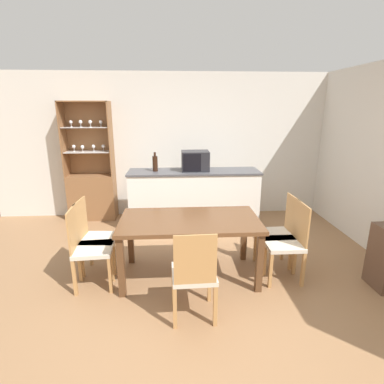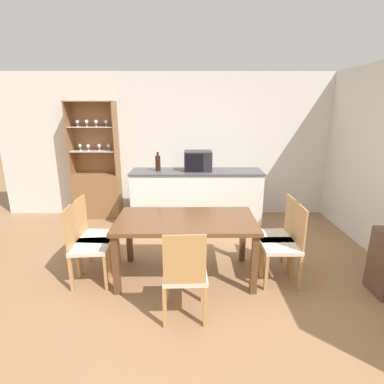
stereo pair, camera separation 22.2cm
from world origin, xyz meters
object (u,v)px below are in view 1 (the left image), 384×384
(display_cabinet, at_px, (92,187))
(wine_bottle, at_px, (155,163))
(dining_chair_side_left_far, at_px, (95,238))
(dining_chair_side_left_near, at_px, (89,248))
(dining_chair_side_right_near, at_px, (287,242))
(dining_chair_side_right_far, at_px, (279,233))
(dining_table, at_px, (189,226))
(microwave, at_px, (195,161))
(dining_chair_head_near, at_px, (194,274))

(display_cabinet, bearing_deg, wine_bottle, -23.46)
(dining_chair_side_left_far, height_order, dining_chair_side_left_near, same)
(dining_chair_side_right_near, height_order, dining_chair_side_right_far, same)
(dining_table, distance_m, dining_chair_side_left_near, 1.14)
(dining_table, bearing_deg, dining_chair_side_right_near, -6.51)
(microwave, bearing_deg, wine_bottle, -177.31)
(microwave, bearing_deg, dining_chair_side_left_far, -131.84)
(dining_table, bearing_deg, dining_chair_head_near, -89.89)
(dining_chair_side_left_far, bearing_deg, dining_chair_side_left_near, 3.67)
(dining_table, distance_m, microwave, 1.67)
(dining_chair_side_left_far, bearing_deg, dining_chair_side_right_near, 87.08)
(display_cabinet, distance_m, dining_chair_side_right_near, 3.52)
(dining_chair_side_left_far, bearing_deg, display_cabinet, -161.47)
(dining_chair_side_right_near, bearing_deg, dining_chair_side_left_near, 90.33)
(dining_chair_side_left_near, bearing_deg, wine_bottle, 154.54)
(display_cabinet, xyz_separation_m, dining_chair_side_left_far, (0.51, -1.93, -0.12))
(dining_chair_side_left_near, height_order, dining_chair_side_right_near, same)
(dining_chair_head_near, relative_size, microwave, 2.10)
(dining_chair_side_left_near, bearing_deg, display_cabinet, -171.06)
(dining_chair_side_left_near, distance_m, microwave, 2.25)
(dining_chair_side_left_near, height_order, microwave, microwave)
(dining_chair_side_right_far, relative_size, microwave, 2.10)
(wine_bottle, bearing_deg, display_cabinet, 156.54)
(display_cabinet, bearing_deg, dining_table, -51.60)
(dining_chair_head_near, distance_m, dining_chair_side_left_near, 1.28)
(display_cabinet, bearing_deg, dining_chair_side_right_near, -38.47)
(dining_chair_side_left_far, height_order, wine_bottle, wine_bottle)
(dining_chair_head_near, distance_m, dining_chair_side_left_far, 1.43)
(dining_chair_side_left_far, relative_size, wine_bottle, 3.01)
(dining_chair_side_left_near, bearing_deg, dining_chair_side_right_near, 85.87)
(wine_bottle, bearing_deg, dining_chair_side_left_near, -111.24)
(display_cabinet, bearing_deg, dining_chair_side_left_near, -76.84)
(dining_chair_head_near, bearing_deg, dining_chair_side_right_far, 36.46)
(dining_table, height_order, dining_chair_side_right_near, dining_chair_side_right_near)
(dining_chair_head_near, bearing_deg, display_cabinet, 118.55)
(dining_table, xyz_separation_m, dining_chair_side_left_near, (-1.12, -0.13, -0.17))
(microwave, bearing_deg, display_cabinet, 165.29)
(dining_table, xyz_separation_m, dining_chair_side_right_near, (1.12, -0.13, -0.17))
(dining_chair_head_near, relative_size, dining_chair_side_right_far, 1.00)
(microwave, relative_size, wine_bottle, 1.44)
(display_cabinet, height_order, dining_chair_side_right_near, display_cabinet)
(dining_table, bearing_deg, display_cabinet, 128.40)
(microwave, distance_m, wine_bottle, 0.65)
(dining_chair_side_left_far, distance_m, dining_chair_side_right_near, 2.26)
(dining_chair_side_left_far, distance_m, wine_bottle, 1.69)
(dining_chair_head_near, relative_size, dining_chair_side_right_near, 1.00)
(dining_chair_side_right_near, distance_m, microwave, 2.06)
(wine_bottle, bearing_deg, dining_chair_side_right_far, -41.91)
(dining_chair_side_left_near, distance_m, dining_chair_side_right_far, 2.26)
(microwave, height_order, wine_bottle, microwave)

